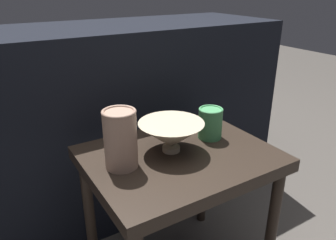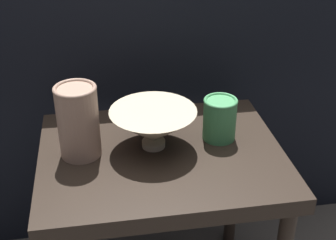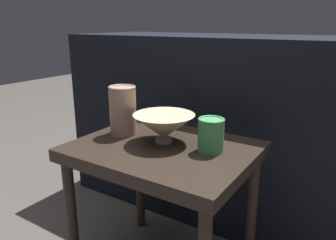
# 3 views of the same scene
# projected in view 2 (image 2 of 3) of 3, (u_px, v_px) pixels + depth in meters

# --- Properties ---
(table) EXTENTS (0.56, 0.44, 0.49)m
(table) POSITION_uv_depth(u_px,v_px,m) (162.00, 175.00, 1.11)
(table) COLOR #2D231C
(table) RESTS_ON ground_plane
(couch_backdrop) EXTENTS (1.50, 0.50, 0.81)m
(couch_backdrop) POSITION_uv_depth(u_px,v_px,m) (138.00, 84.00, 1.59)
(couch_backdrop) COLOR black
(couch_backdrop) RESTS_ON ground_plane
(bowl) EXTENTS (0.20, 0.20, 0.09)m
(bowl) POSITION_uv_depth(u_px,v_px,m) (153.00, 126.00, 1.07)
(bowl) COLOR #C1B293
(bowl) RESTS_ON table
(vase_textured_left) EXTENTS (0.09, 0.09, 0.17)m
(vase_textured_left) POSITION_uv_depth(u_px,v_px,m) (78.00, 121.00, 1.03)
(vase_textured_left) COLOR tan
(vase_textured_left) RESTS_ON table
(vase_colorful_right) EXTENTS (0.08, 0.08, 0.10)m
(vase_colorful_right) POSITION_uv_depth(u_px,v_px,m) (220.00, 118.00, 1.11)
(vase_colorful_right) COLOR #47995B
(vase_colorful_right) RESTS_ON table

